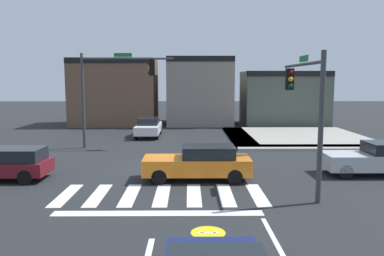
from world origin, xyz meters
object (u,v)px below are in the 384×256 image
traffic_signal_southeast (305,95)px  traffic_signal_northwest (114,82)px  car_orange (199,163)px  car_silver (375,158)px  car_white (149,127)px  car_maroon (5,164)px

traffic_signal_southeast → traffic_signal_northwest: size_ratio=0.89×
car_orange → car_silver: bearing=-174.1°
traffic_signal_northwest → car_white: size_ratio=1.37×
traffic_signal_southeast → car_white: size_ratio=1.21×
car_silver → car_white: bearing=-46.4°
traffic_signal_southeast → car_silver: bearing=-62.3°
traffic_signal_southeast → car_silver: size_ratio=1.27×
car_maroon → car_silver: (16.29, 0.75, 0.06)m
traffic_signal_northwest → car_maroon: traffic_signal_northwest is taller
car_maroon → car_white: size_ratio=0.96×
traffic_signal_southeast → car_white: 16.23m
traffic_signal_northwest → car_silver: 15.21m
car_orange → car_silver: (7.94, 0.81, 0.00)m
car_orange → car_maroon: 8.35m
car_orange → traffic_signal_southeast: bearing=163.1°
traffic_signal_northwest → car_silver: bearing=-28.5°
car_orange → car_white: (-3.50, 12.82, -0.02)m
traffic_signal_southeast → car_white: bearing=28.3°
car_orange → car_white: bearing=-74.7°
car_maroon → car_silver: bearing=-177.4°
traffic_signal_northwest → car_white: bearing=72.3°
traffic_signal_northwest → traffic_signal_southeast: bearing=-44.9°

